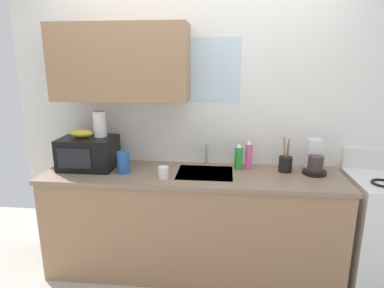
# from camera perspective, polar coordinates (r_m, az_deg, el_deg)

# --- Properties ---
(kitchen_wall_assembly) EXTENTS (3.25, 0.42, 2.50)m
(kitchen_wall_assembly) POSITION_cam_1_polar(r_m,az_deg,el_deg) (2.92, -1.94, 5.73)
(kitchen_wall_assembly) COLOR white
(kitchen_wall_assembly) RESTS_ON ground
(counter_unit) EXTENTS (2.48, 0.63, 0.90)m
(counter_unit) POSITION_cam_1_polar(r_m,az_deg,el_deg) (2.90, 0.04, -13.37)
(counter_unit) COLOR #9E7551
(counter_unit) RESTS_ON ground
(sink_faucet) EXTENTS (0.03, 0.03, 0.19)m
(sink_faucet) POSITION_cam_1_polar(r_m,az_deg,el_deg) (2.91, 2.56, -1.82)
(sink_faucet) COLOR #B2B5BA
(sink_faucet) RESTS_ON counter_unit
(microwave) EXTENTS (0.46, 0.35, 0.27)m
(microwave) POSITION_cam_1_polar(r_m,az_deg,el_deg) (2.95, -17.67, -1.48)
(microwave) COLOR black
(microwave) RESTS_ON counter_unit
(banana_bunch) EXTENTS (0.20, 0.11, 0.07)m
(banana_bunch) POSITION_cam_1_polar(r_m,az_deg,el_deg) (2.93, -18.79, 1.76)
(banana_bunch) COLOR gold
(banana_bunch) RESTS_ON microwave
(paper_towel_roll) EXTENTS (0.11, 0.11, 0.22)m
(paper_towel_roll) POSITION_cam_1_polar(r_m,az_deg,el_deg) (2.91, -15.81, 3.38)
(paper_towel_roll) COLOR white
(paper_towel_roll) RESTS_ON microwave
(coffee_maker) EXTENTS (0.19, 0.21, 0.28)m
(coffee_maker) POSITION_cam_1_polar(r_m,az_deg,el_deg) (2.88, 20.61, -2.78)
(coffee_maker) COLOR black
(coffee_maker) RESTS_ON counter_unit
(dish_soap_bottle_green) EXTENTS (0.07, 0.07, 0.23)m
(dish_soap_bottle_green) POSITION_cam_1_polar(r_m,az_deg,el_deg) (2.82, 8.15, -2.23)
(dish_soap_bottle_green) COLOR green
(dish_soap_bottle_green) RESTS_ON counter_unit
(dish_soap_bottle_pink) EXTENTS (0.06, 0.06, 0.25)m
(dish_soap_bottle_pink) POSITION_cam_1_polar(r_m,az_deg,el_deg) (2.84, 9.88, -1.96)
(dish_soap_bottle_pink) COLOR #E55999
(dish_soap_bottle_pink) RESTS_ON counter_unit
(cereal_canister) EXTENTS (0.10, 0.10, 0.18)m
(cereal_canister) POSITION_cam_1_polar(r_m,az_deg,el_deg) (2.76, -11.89, -3.17)
(cereal_canister) COLOR #2659A5
(cereal_canister) RESTS_ON counter_unit
(mug_white) EXTENTS (0.08, 0.08, 0.09)m
(mug_white) POSITION_cam_1_polar(r_m,az_deg,el_deg) (2.60, -5.02, -4.96)
(mug_white) COLOR white
(mug_white) RESTS_ON counter_unit
(utensil_crock) EXTENTS (0.11, 0.11, 0.30)m
(utensil_crock) POSITION_cam_1_polar(r_m,az_deg,el_deg) (2.85, 16.01, -3.30)
(utensil_crock) COLOR black
(utensil_crock) RESTS_ON counter_unit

